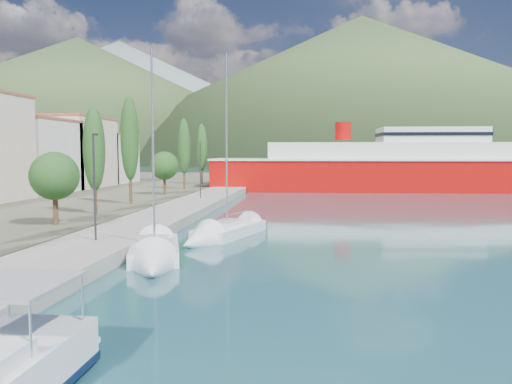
# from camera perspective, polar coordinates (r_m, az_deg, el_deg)

# --- Properties ---
(ground) EXTENTS (1400.00, 1400.00, 0.00)m
(ground) POSITION_cam_1_polar(r_m,az_deg,el_deg) (134.70, 5.27, 2.05)
(ground) COLOR #204E57
(quay) EXTENTS (5.00, 88.00, 0.80)m
(quay) POSITION_cam_1_polar(r_m,az_deg,el_deg) (42.71, -10.18, -2.77)
(quay) COLOR gray
(quay) RESTS_ON ground
(hills_far) EXTENTS (1480.00, 900.00, 180.00)m
(hills_far) POSITION_cam_1_polar(r_m,az_deg,el_deg) (651.49, 18.97, 10.60)
(hills_far) COLOR slate
(hills_far) RESTS_ON ground
(hills_near) EXTENTS (1010.00, 520.00, 115.00)m
(hills_near) POSITION_cam_1_polar(r_m,az_deg,el_deg) (400.80, 20.68, 10.46)
(hills_near) COLOR #384F2A
(hills_near) RESTS_ON ground
(tree_row) EXTENTS (3.42, 65.15, 11.09)m
(tree_row) POSITION_cam_1_polar(r_m,az_deg,el_deg) (48.39, -15.21, 4.57)
(tree_row) COLOR #47301E
(tree_row) RESTS_ON land_strip
(lamp_posts) EXTENTS (0.15, 46.34, 6.06)m
(lamp_posts) POSITION_cam_1_polar(r_m,az_deg,el_deg) (31.71, -16.24, 1.29)
(lamp_posts) COLOR #2D2D33
(lamp_posts) RESTS_ON quay
(sailboat_near) EXTENTS (4.89, 8.93, 12.30)m
(sailboat_near) POSITION_cam_1_polar(r_m,az_deg,el_deg) (26.34, -11.61, -7.50)
(sailboat_near) COLOR silver
(sailboat_near) RESTS_ON ground
(sailboat_mid) EXTENTS (5.24, 9.63, 13.42)m
(sailboat_mid) POSITION_cam_1_polar(r_m,az_deg,el_deg) (33.00, -4.84, -5.00)
(sailboat_mid) COLOR silver
(sailboat_mid) RESTS_ON ground
(ferry) EXTENTS (55.56, 14.55, 10.93)m
(ferry) POSITION_cam_1_polar(r_m,az_deg,el_deg) (79.03, 15.50, 2.59)
(ferry) COLOR #AB0907
(ferry) RESTS_ON ground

